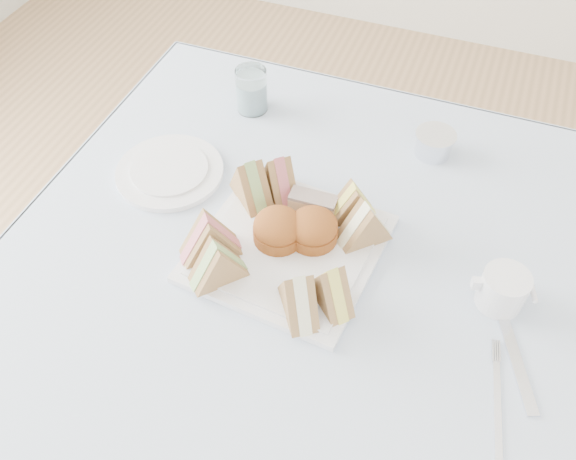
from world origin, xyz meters
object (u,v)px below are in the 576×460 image
(table, at_px, (310,390))
(water_glass, at_px, (252,90))
(serving_plate, at_px, (288,248))
(creamer_jug, at_px, (503,290))

(table, xyz_separation_m, water_glass, (-0.26, 0.35, 0.42))
(serving_plate, relative_size, creamer_jug, 3.96)
(serving_plate, distance_m, water_glass, 0.37)
(table, relative_size, creamer_jug, 12.96)
(water_glass, bearing_deg, table, -53.85)
(table, distance_m, creamer_jug, 0.49)
(serving_plate, bearing_deg, water_glass, 127.21)
(water_glass, xyz_separation_m, creamer_jug, (0.52, -0.29, -0.01))
(water_glass, distance_m, creamer_jug, 0.60)
(table, xyz_separation_m, serving_plate, (-0.06, 0.04, 0.38))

